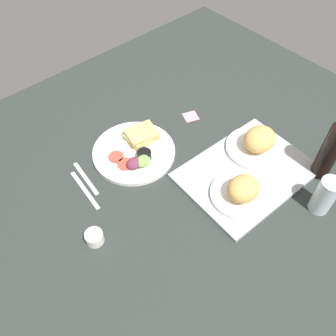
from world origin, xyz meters
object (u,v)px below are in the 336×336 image
serving_tray (246,173)px  bread_plate_near (258,143)px  soda_bottle (329,152)px  plate_with_salad (136,150)px  drinking_glass (325,196)px  sticky_note (191,116)px  espresso_cup (94,237)px  fork (86,178)px  bread_plate_far (242,191)px  knife (85,190)px

serving_tray → bread_plate_near: bearing=-156.4°
serving_tray → soda_bottle: 27.88cm
plate_with_salad → serving_tray: bearing=124.5°
drinking_glass → sticky_note: bearing=-89.0°
serving_tray → bread_plate_near: size_ratio=2.13×
bread_plate_near → soda_bottle: 23.89cm
espresso_cup → soda_bottle: bearing=157.8°
sticky_note → fork: bearing=-1.8°
bread_plate_far → espresso_cup: (44.76, -19.42, -3.10)cm
bread_plate_far → plate_with_salad: (13.12, -39.29, -3.47)cm
bread_plate_far → espresso_cup: bearing=-23.5°
espresso_cup → serving_tray: bearing=165.9°
serving_tray → sticky_note: (-5.95, -34.56, -0.74)cm
serving_tray → sticky_note: bearing=-99.8°
bread_plate_far → knife: bread_plate_far is taller
plate_with_salad → soda_bottle: (-43.04, 50.35, 9.40)cm
soda_bottle → fork: soda_bottle is taller
drinking_glass → fork: (50.83, -60.97, -6.69)cm
fork → sticky_note: bearing=93.8°
drinking_glass → knife: drinking_glass is taller
bread_plate_near → serving_tray: bearing=23.6°
serving_tray → bread_plate_far: bread_plate_far is taller
drinking_glass → fork: drinking_glass is taller
bread_plate_near → soda_bottle: soda_bottle is taller
bread_plate_far → knife: (36.76, -37.70, -4.85)cm
bread_plate_far → plate_with_salad: bearing=-71.5°
drinking_glass → bread_plate_near: bearing=-96.5°
serving_tray → knife: serving_tray is taller
serving_tray → soda_bottle: bearing=140.0°
sticky_note → plate_with_salad: bearing=1.7°
soda_bottle → espresso_cup: size_ratio=3.94×
plate_with_salad → espresso_cup: 37.37cm
serving_tray → soda_bottle: soda_bottle is taller
fork → sticky_note: 49.80cm
drinking_glass → soda_bottle: (-12.85, -8.21, 4.09)cm
bread_plate_near → soda_bottle: (-9.51, 21.19, 5.57)cm
soda_bottle → fork: bearing=-39.6°
soda_bottle → bread_plate_near: bearing=-65.8°
bread_plate_far → sticky_note: (-16.01, -40.17, -5.04)cm
soda_bottle → fork: (63.68, -52.76, -10.77)cm
serving_tray → plate_with_salad: 40.89cm
serving_tray → drinking_glass: drinking_glass is taller
plate_with_salad → soda_bottle: soda_bottle is taller
bread_plate_near → sticky_note: bearing=-81.7°
soda_bottle → knife: size_ratio=1.16×
fork → sticky_note: fork is taller
plate_with_salad → fork: bearing=-6.6°
knife → sticky_note: size_ratio=3.39×
plate_with_salad → espresso_cup: bearing=32.1°
bread_plate_near → drinking_glass: size_ratio=1.52×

